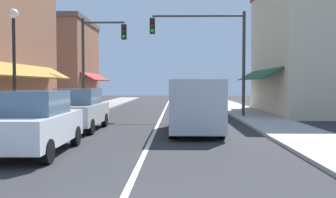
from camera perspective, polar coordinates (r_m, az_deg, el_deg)
name	(u,v)px	position (r m, az deg, el deg)	size (l,w,h in m)	color
ground_plane	(162,116)	(22.73, -0.94, -2.61)	(80.00, 80.00, 0.00)	#28282B
sidewalk_left	(73,115)	(23.60, -14.42, -2.36)	(2.60, 56.00, 0.12)	gray
sidewalk_right	(252,115)	(23.17, 12.79, -2.43)	(2.60, 56.00, 0.12)	#A39E99
lane_center_stripe	(162,116)	(22.73, -0.94, -2.60)	(0.14, 52.00, 0.01)	silver
storefront_right_block	(307,47)	(26.20, 20.67, 7.48)	(6.71, 10.20, 8.75)	beige
storefront_far_left	(67,63)	(34.09, -15.23, 5.33)	(5.29, 8.20, 7.58)	#8E5B42
parked_car_nearest_left	(34,123)	(10.98, -19.86, -3.44)	(1.84, 4.13, 1.77)	silver
parked_car_second_left	(79,110)	(16.00, -13.48, -1.60)	(1.80, 4.11, 1.77)	#B7BABF
van_in_lane	(195,104)	(14.85, 4.11, -0.80)	(2.01, 5.18, 2.12)	#B2B7BC
traffic_signal_mast_arm	(212,45)	(21.81, 6.79, 8.24)	(5.54, 0.50, 6.15)	#333333
traffic_signal_left_corner	(97,52)	(23.02, -10.90, 7.05)	(2.78, 0.50, 5.93)	#333333
street_lamp_left_near	(14,51)	(14.88, -22.62, 6.89)	(0.36, 0.36, 4.72)	black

